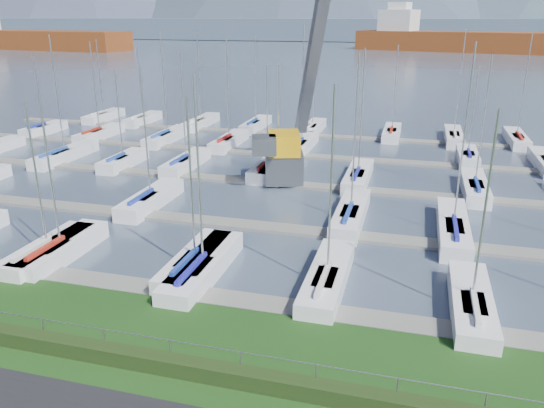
% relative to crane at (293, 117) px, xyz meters
% --- Properties ---
extents(water, '(800.00, 540.00, 0.20)m').
position_rel_crane_xyz_m(water, '(2.43, 232.35, -5.73)').
color(water, '#435063').
extents(hedge, '(80.00, 0.70, 0.70)m').
position_rel_crane_xyz_m(hedge, '(2.43, -28.05, -4.98)').
color(hedge, '#213313').
rests_on(hedge, grass).
extents(fence, '(80.00, 0.04, 0.04)m').
position_rel_crane_xyz_m(fence, '(2.43, -27.65, -4.13)').
color(fence, gray).
rests_on(fence, grass).
extents(foothill, '(900.00, 80.00, 12.00)m').
position_rel_crane_xyz_m(foothill, '(2.43, 302.35, 0.67)').
color(foothill, '#49596B').
rests_on(foothill, water).
extents(docks, '(90.00, 41.60, 0.25)m').
position_rel_crane_xyz_m(docks, '(2.43, -1.65, -5.55)').
color(docks, slate).
rests_on(docks, water).
extents(crane, '(7.27, 13.07, 22.35)m').
position_rel_crane_xyz_m(crane, '(0.00, 0.00, 0.00)').
color(crane, '#5A5D62').
rests_on(crane, water).
extents(cargo_ship_west, '(93.76, 28.89, 21.50)m').
position_rel_crane_xyz_m(cargo_ship_west, '(-158.82, 162.27, -1.72)').
color(cargo_ship_west, brown).
rests_on(cargo_ship_west, water).
extents(cargo_ship_mid, '(106.07, 46.50, 21.50)m').
position_rel_crane_xyz_m(cargo_ship_mid, '(30.49, 192.38, -1.84)').
color(cargo_ship_mid, brown).
rests_on(cargo_ship_mid, water).
extents(sailboat_fleet, '(74.51, 49.78, 13.27)m').
position_rel_crane_xyz_m(sailboat_fleet, '(0.09, 0.33, 0.08)').
color(sailboat_fleet, beige).
rests_on(sailboat_fleet, water).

